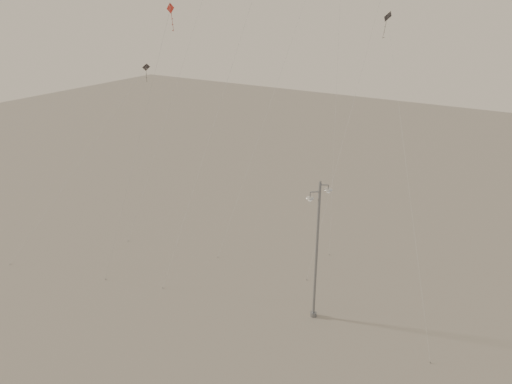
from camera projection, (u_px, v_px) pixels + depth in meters
The scene contains 7 objects.
ground at pixel (222, 335), 32.10m from camera, with size 160.00×160.00×0.00m, color gray.
street_lamp at pixel (317, 248), 32.01m from camera, with size 1.43×1.12×9.82m.
kite_1 at pixel (248, 16), 33.58m from camera, with size 4.94×9.09×25.76m.
kite_3 at pixel (153, 84), 33.74m from camera, with size 4.77×4.58×19.88m.
kite_4 at pixel (396, 87), 33.74m from camera, with size 8.18×11.13×19.29m.
kite_6 at pixel (115, 113), 42.90m from camera, with size 4.25×13.56×14.74m.
kite_7 at pixel (298, 24), 38.90m from camera, with size 4.38×9.37×23.49m.
Camera 1 is at (15.65, -21.34, 20.49)m, focal length 35.00 mm.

